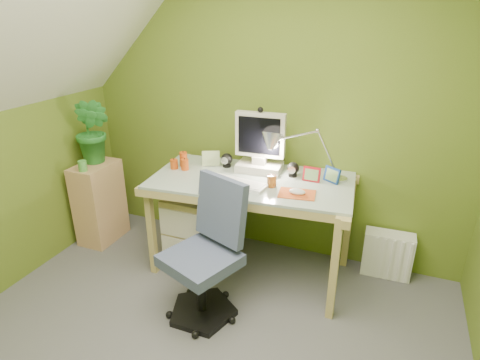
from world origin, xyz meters
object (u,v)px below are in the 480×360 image
at_px(side_ledge, 100,202).
at_px(task_chair, 200,259).
at_px(desk, 251,225).
at_px(desk_lamp, 320,143).
at_px(radiator, 387,254).
at_px(monitor, 260,140).
at_px(potted_plant, 93,131).

bearing_deg(side_ledge, task_chair, -23.67).
distance_m(desk, side_ledge, 1.42).
distance_m(desk_lamp, radiator, 1.07).
bearing_deg(desk_lamp, monitor, 173.07).
relative_size(desk, monitor, 2.99).
height_order(side_ledge, task_chair, task_chair).
bearing_deg(monitor, potted_plant, -176.29).
bearing_deg(monitor, desk_lamp, -3.75).
height_order(monitor, task_chair, monitor).
bearing_deg(desk, task_chair, -106.42).
xyz_separation_m(desk_lamp, side_ledge, (-1.87, -0.24, -0.71)).
xyz_separation_m(desk, radiator, (1.02, 0.32, -0.21)).
height_order(monitor, side_ledge, monitor).
bearing_deg(desk_lamp, side_ledge, -179.74).
xyz_separation_m(desk_lamp, radiator, (0.57, 0.14, -0.89)).
bearing_deg(desk, desk_lamp, 16.72).
bearing_deg(radiator, side_ledge, -173.03).
relative_size(potted_plant, radiator, 1.54).
relative_size(desk_lamp, radiator, 1.52).
xyz_separation_m(desk, side_ledge, (-1.42, -0.06, -0.03)).
relative_size(monitor, desk_lamp, 0.88).
bearing_deg(radiator, potted_plant, -174.18).
bearing_deg(side_ledge, desk_lamp, 7.19).
bearing_deg(potted_plant, desk, 0.25).
distance_m(desk, monitor, 0.67).
bearing_deg(desk, side_ledge, 177.18).
distance_m(desk, desk_lamp, 0.83).
bearing_deg(monitor, desk, -93.75).
bearing_deg(monitor, radiator, 4.04).
bearing_deg(monitor, side_ledge, -174.32).
height_order(side_ledge, radiator, side_ledge).
height_order(desk, task_chair, task_chair).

